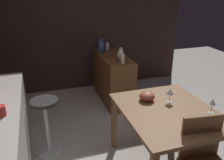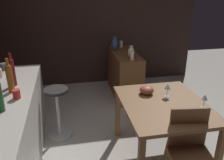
{
  "view_description": "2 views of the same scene",
  "coord_description": "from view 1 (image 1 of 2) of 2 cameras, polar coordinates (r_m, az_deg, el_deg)",
  "views": [
    {
      "loc": [
        -1.94,
        1.0,
        1.97
      ],
      "look_at": [
        0.42,
        0.22,
        0.96
      ],
      "focal_mm": 38.28,
      "sensor_mm": 36.0,
      "label": 1
    },
    {
      "loc": [
        -2.3,
        0.81,
        2.02
      ],
      "look_at": [
        0.44,
        0.27,
        0.87
      ],
      "focal_mm": 38.17,
      "sensor_mm": 36.0,
      "label": 2
    }
  ],
  "objects": [
    {
      "name": "sideboard_cabinet",
      "position": [
        4.24,
        0.23,
        0.51
      ],
      "size": [
        1.1,
        0.44,
        0.82
      ],
      "primitive_type": "cube",
      "color": "brown",
      "rests_on": "ground_plane"
    },
    {
      "name": "bar_stool",
      "position": [
        3.02,
        -15.3,
        -10.4
      ],
      "size": [
        0.34,
        0.34,
        0.73
      ],
      "color": "#262323",
      "rests_on": "ground_plane"
    },
    {
      "name": "wine_glass_left",
      "position": [
        2.7,
        13.7,
        -2.73
      ],
      "size": [
        0.08,
        0.08,
        0.16
      ],
      "color": "silver",
      "rests_on": "dining_table"
    },
    {
      "name": "cup_red",
      "position": [
        2.29,
        -24.95,
        -6.68
      ],
      "size": [
        0.11,
        0.08,
        0.1
      ],
      "color": "red",
      "rests_on": "kitchen_counter"
    },
    {
      "name": "vase_ceramic_ivory",
      "position": [
        3.84,
        2.07,
        6.13
      ],
      "size": [
        0.11,
        0.11,
        0.2
      ],
      "color": "beige",
      "rests_on": "sideboard_cabinet"
    },
    {
      "name": "wine_glass_right",
      "position": [
        2.61,
        22.89,
        -4.92
      ],
      "size": [
        0.06,
        0.06,
        0.16
      ],
      "color": "silver",
      "rests_on": "dining_table"
    },
    {
      "name": "wall_side_right",
      "position": [
        4.6,
        -9.45,
        13.46
      ],
      "size": [
        0.1,
        4.4,
        2.6
      ],
      "primitive_type": "cube",
      "color": "#33231E",
      "rests_on": "ground_plane"
    },
    {
      "name": "vase_ceramic_blue",
      "position": [
        4.24,
        -2.6,
        8.05
      ],
      "size": [
        0.12,
        0.12,
        0.25
      ],
      "color": "#334C8C",
      "rests_on": "sideboard_cabinet"
    },
    {
      "name": "pillar_candle_tall",
      "position": [
        3.69,
        2.59,
        5.11
      ],
      "size": [
        0.06,
        0.06,
        0.17
      ],
      "color": "white",
      "rests_on": "sideboard_cabinet"
    },
    {
      "name": "dining_table",
      "position": [
        2.63,
        13.17,
        -8.68
      ],
      "size": [
        1.14,
        0.95,
        0.74
      ],
      "color": "brown",
      "rests_on": "ground_plane"
    },
    {
      "name": "fruit_bowl",
      "position": [
        2.72,
        8.36,
        -3.83
      ],
      "size": [
        0.18,
        0.18,
        0.1
      ],
      "primitive_type": "ellipsoid",
      "color": "#9E4C38",
      "rests_on": "dining_table"
    },
    {
      "name": "pillar_candle_short",
      "position": [
        4.49,
        -1.14,
        8.1
      ],
      "size": [
        0.07,
        0.07,
        0.15
      ],
      "color": "white",
      "rests_on": "sideboard_cabinet"
    }
  ]
}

